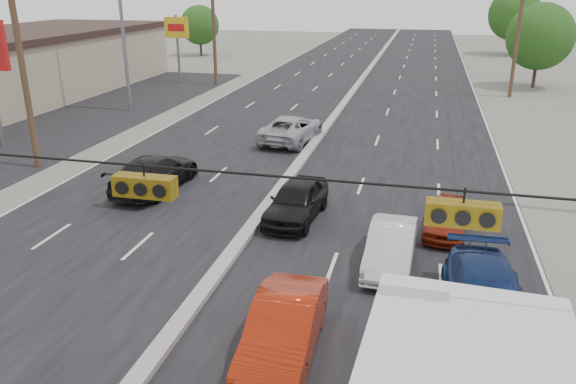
# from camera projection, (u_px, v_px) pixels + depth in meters

# --- Properties ---
(road_surface) EXTENTS (20.00, 160.00, 0.02)m
(road_surface) POSITION_uv_depth(u_px,v_px,m) (336.00, 116.00, 38.73)
(road_surface) COLOR black
(road_surface) RESTS_ON ground
(center_median) EXTENTS (0.50, 160.00, 0.20)m
(center_median) POSITION_uv_depth(u_px,v_px,m) (336.00, 114.00, 38.70)
(center_median) COLOR gray
(center_median) RESTS_ON ground
(parking_lot) EXTENTS (10.00, 42.00, 0.02)m
(parking_lot) POSITION_uv_depth(u_px,v_px,m) (75.00, 118.00, 37.95)
(parking_lot) COLOR black
(parking_lot) RESTS_ON ground
(utility_pole_left_b) EXTENTS (1.60, 0.30, 10.00)m
(utility_pole_left_b) POSITION_uv_depth(u_px,v_px,m) (22.00, 63.00, 26.07)
(utility_pole_left_b) COLOR #422D1E
(utility_pole_left_b) RESTS_ON ground
(utility_pole_left_c) EXTENTS (1.60, 0.30, 10.00)m
(utility_pole_left_c) POSITION_uv_depth(u_px,v_px,m) (214.00, 26.00, 48.83)
(utility_pole_left_c) COLOR #422D1E
(utility_pole_left_c) RESTS_ON ground
(utility_pole_right_c) EXTENTS (1.60, 0.30, 10.00)m
(utility_pole_right_c) POSITION_uv_depth(u_px,v_px,m) (518.00, 31.00, 43.29)
(utility_pole_right_c) COLOR #422D1E
(utility_pole_right_c) RESTS_ON ground
(traffic_signals) EXTENTS (25.00, 0.30, 0.54)m
(traffic_signals) POSITION_uv_depth(u_px,v_px,m) (139.00, 183.00, 9.19)
(traffic_signals) COLOR black
(traffic_signals) RESTS_ON ground
(pole_sign_far) EXTENTS (2.20, 0.25, 6.00)m
(pole_sign_far) POSITION_uv_depth(u_px,v_px,m) (177.00, 33.00, 49.85)
(pole_sign_far) COLOR slate
(pole_sign_far) RESTS_ON ground
(tree_left_far) EXTENTS (4.80, 4.80, 6.12)m
(tree_left_far) POSITION_uv_depth(u_px,v_px,m) (200.00, 25.00, 69.63)
(tree_left_far) COLOR #382619
(tree_left_far) RESTS_ON ground
(tree_right_mid) EXTENTS (5.60, 5.60, 7.14)m
(tree_right_mid) POSITION_uv_depth(u_px,v_px,m) (540.00, 37.00, 47.55)
(tree_right_mid) COLOR #382619
(tree_right_mid) RESTS_ON ground
(tree_right_far) EXTENTS (6.40, 6.40, 8.16)m
(tree_right_far) POSITION_uv_depth(u_px,v_px,m) (515.00, 14.00, 69.88)
(tree_right_far) COLOR #382619
(tree_right_far) RESTS_ON ground
(red_sedan) EXTENTS (1.68, 4.48, 1.46)m
(red_sedan) POSITION_uv_depth(u_px,v_px,m) (284.00, 330.00, 13.52)
(red_sedan) COLOR #971E09
(red_sedan) RESTS_ON ground
(queue_car_a) EXTENTS (2.07, 4.47, 1.48)m
(queue_car_a) POSITION_uv_depth(u_px,v_px,m) (296.00, 201.00, 21.49)
(queue_car_a) COLOR black
(queue_car_a) RESTS_ON ground
(queue_car_b) EXTENTS (1.55, 4.13, 1.35)m
(queue_car_b) POSITION_uv_depth(u_px,v_px,m) (391.00, 247.00, 17.89)
(queue_car_b) COLOR silver
(queue_car_b) RESTS_ON ground
(queue_car_d) EXTENTS (2.31, 5.22, 1.49)m
(queue_car_d) POSITION_uv_depth(u_px,v_px,m) (486.00, 299.00, 14.79)
(queue_car_d) COLOR #0F214D
(queue_car_d) RESTS_ON ground
(queue_car_e) EXTENTS (1.84, 3.71, 1.22)m
(queue_car_e) POSITION_uv_depth(u_px,v_px,m) (447.00, 217.00, 20.32)
(queue_car_e) COLOR maroon
(queue_car_e) RESTS_ON ground
(oncoming_near) EXTENTS (2.36, 5.36, 1.53)m
(oncoming_near) POSITION_uv_depth(u_px,v_px,m) (155.00, 173.00, 24.59)
(oncoming_near) COLOR black
(oncoming_near) RESTS_ON ground
(oncoming_far) EXTENTS (3.13, 5.65, 1.50)m
(oncoming_far) POSITION_uv_depth(u_px,v_px,m) (292.00, 129.00, 32.12)
(oncoming_far) COLOR #A1A4A9
(oncoming_far) RESTS_ON ground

